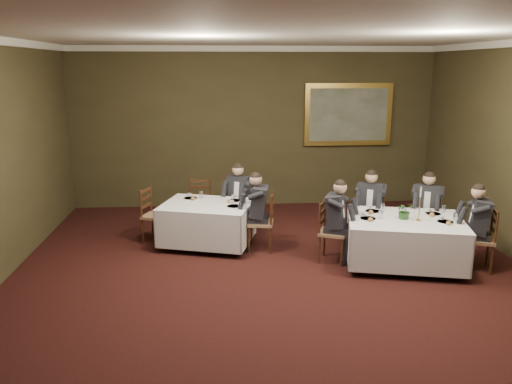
{
  "coord_description": "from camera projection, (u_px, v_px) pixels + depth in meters",
  "views": [
    {
      "loc": [
        -0.83,
        -6.01,
        3.09
      ],
      "look_at": [
        -0.22,
        1.61,
        1.15
      ],
      "focal_mm": 35.0,
      "sensor_mm": 36.0,
      "label": 1
    }
  ],
  "objects": [
    {
      "name": "ground",
      "position": [
        282.0,
        305.0,
        6.64
      ],
      "size": [
        10.0,
        10.0,
        0.0
      ],
      "primitive_type": "plane",
      "color": "black",
      "rests_on": "ground"
    },
    {
      "name": "ceiling",
      "position": [
        286.0,
        29.0,
        5.77
      ],
      "size": [
        8.0,
        10.0,
        0.1
      ],
      "primitive_type": "cube",
      "color": "silver",
      "rests_on": "back_wall"
    },
    {
      "name": "back_wall",
      "position": [
        253.0,
        128.0,
        11.04
      ],
      "size": [
        8.0,
        0.1,
        3.5
      ],
      "primitive_type": "cube",
      "color": "#38321C",
      "rests_on": "ground"
    },
    {
      "name": "crown_molding",
      "position": [
        286.0,
        35.0,
        5.79
      ],
      "size": [
        8.0,
        10.0,
        0.12
      ],
      "color": "white",
      "rests_on": "back_wall"
    },
    {
      "name": "table_main",
      "position": [
        404.0,
        238.0,
        7.87
      ],
      "size": [
        2.04,
        1.72,
        0.67
      ],
      "rotation": [
        0.0,
        0.0,
        -0.23
      ],
      "color": "#311C0D",
      "rests_on": "ground"
    },
    {
      "name": "table_second",
      "position": [
        207.0,
        221.0,
        8.73
      ],
      "size": [
        1.8,
        1.56,
        0.67
      ],
      "rotation": [
        0.0,
        0.0,
        -0.29
      ],
      "color": "#311C0D",
      "rests_on": "ground"
    },
    {
      "name": "chair_main_backleft",
      "position": [
        369.0,
        228.0,
        8.86
      ],
      "size": [
        0.58,
        0.57,
        1.0
      ],
      "rotation": [
        0.0,
        0.0,
        2.68
      ],
      "color": "#926C4A",
      "rests_on": "ground"
    },
    {
      "name": "diner_main_backleft",
      "position": [
        370.0,
        216.0,
        8.79
      ],
      "size": [
        0.57,
        0.61,
        1.35
      ],
      "rotation": [
        0.0,
        0.0,
        2.68
      ],
      "color": "black",
      "rests_on": "chair_main_backleft"
    },
    {
      "name": "chair_main_backright",
      "position": [
        425.0,
        231.0,
        8.72
      ],
      "size": [
        0.58,
        0.58,
        1.0
      ],
      "rotation": [
        0.0,
        0.0,
        2.66
      ],
      "color": "#926C4A",
      "rests_on": "ground"
    },
    {
      "name": "diner_main_backright",
      "position": [
        426.0,
        219.0,
        8.65
      ],
      "size": [
        0.58,
        0.61,
        1.35
      ],
      "rotation": [
        0.0,
        0.0,
        2.66
      ],
      "color": "black",
      "rests_on": "chair_main_backright"
    },
    {
      "name": "chair_main_endleft",
      "position": [
        332.0,
        244.0,
        8.08
      ],
      "size": [
        0.56,
        0.57,
        1.0
      ],
      "rotation": [
        0.0,
        0.0,
        -1.98
      ],
      "color": "#926C4A",
      "rests_on": "ground"
    },
    {
      "name": "diner_main_endleft",
      "position": [
        333.0,
        231.0,
        8.02
      ],
      "size": [
        0.6,
        0.56,
        1.35
      ],
      "rotation": [
        0.0,
        0.0,
        -1.98
      ],
      "color": "black",
      "rests_on": "chair_main_endleft"
    },
    {
      "name": "chair_main_endright",
      "position": [
        478.0,
        252.0,
        7.75
      ],
      "size": [
        0.55,
        0.56,
        1.0
      ],
      "rotation": [
        0.0,
        0.0,
        1.22
      ],
      "color": "#926C4A",
      "rests_on": "ground"
    },
    {
      "name": "diner_main_endright",
      "position": [
        479.0,
        238.0,
        7.69
      ],
      "size": [
        0.59,
        0.54,
        1.35
      ],
      "rotation": [
        0.0,
        0.0,
        1.22
      ],
      "color": "black",
      "rests_on": "chair_main_endright"
    },
    {
      "name": "chair_sec_backleft",
      "position": [
        199.0,
        216.0,
        9.59
      ],
      "size": [
        0.5,
        0.48,
        1.0
      ],
      "rotation": [
        0.0,
        0.0,
        2.99
      ],
      "color": "#926C4A",
      "rests_on": "ground"
    },
    {
      "name": "chair_sec_backright",
      "position": [
        241.0,
        219.0,
        9.43
      ],
      "size": [
        0.59,
        0.58,
        1.0
      ],
      "rotation": [
        0.0,
        0.0,
        2.61
      ],
      "color": "#926C4A",
      "rests_on": "ground"
    },
    {
      "name": "diner_sec_backright",
      "position": [
        240.0,
        207.0,
        9.36
      ],
      "size": [
        0.59,
        0.62,
        1.35
      ],
      "rotation": [
        0.0,
        0.0,
        2.61
      ],
      "color": "black",
      "rests_on": "chair_sec_backright"
    },
    {
      "name": "chair_sec_endright",
      "position": [
        261.0,
        234.0,
        8.58
      ],
      "size": [
        0.49,
        0.5,
        1.0
      ],
      "rotation": [
        0.0,
        0.0,
        1.41
      ],
      "color": "#926C4A",
      "rests_on": "ground"
    },
    {
      "name": "diner_sec_endright",
      "position": [
        260.0,
        221.0,
        8.52
      ],
      "size": [
        0.54,
        0.47,
        1.35
      ],
      "rotation": [
        0.0,
        0.0,
        1.41
      ],
      "color": "black",
      "rests_on": "chair_sec_endright"
    },
    {
      "name": "chair_sec_endleft",
      "position": [
        156.0,
        226.0,
        8.97
      ],
      "size": [
        0.55,
        0.56,
        1.0
      ],
      "rotation": [
        0.0,
        0.0,
        -1.92
      ],
      "color": "#926C4A",
      "rests_on": "ground"
    },
    {
      "name": "centerpiece",
      "position": [
        405.0,
        210.0,
        7.76
      ],
      "size": [
        0.29,
        0.26,
        0.29
      ],
      "primitive_type": "imported",
      "rotation": [
        0.0,
        0.0,
        0.14
      ],
      "color": "#2D5926",
      "rests_on": "table_main"
    },
    {
      "name": "candlestick",
      "position": [
        419.0,
        208.0,
        7.67
      ],
      "size": [
        0.08,
        0.08,
        0.55
      ],
      "color": "gold",
      "rests_on": "table_main"
    },
    {
      "name": "place_setting_table_main",
      "position": [
        376.0,
        209.0,
        8.24
      ],
      "size": [
        0.33,
        0.31,
        0.14
      ],
      "color": "white",
      "rests_on": "table_main"
    },
    {
      "name": "place_setting_table_second",
      "position": [
        193.0,
        196.0,
        9.06
      ],
      "size": [
        0.33,
        0.31,
        0.14
      ],
      "color": "white",
      "rests_on": "table_second"
    },
    {
      "name": "painting",
      "position": [
        348.0,
        115.0,
        11.07
      ],
      "size": [
        1.96,
        0.09,
        1.37
      ],
      "color": "#E4C353",
      "rests_on": "back_wall"
    }
  ]
}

